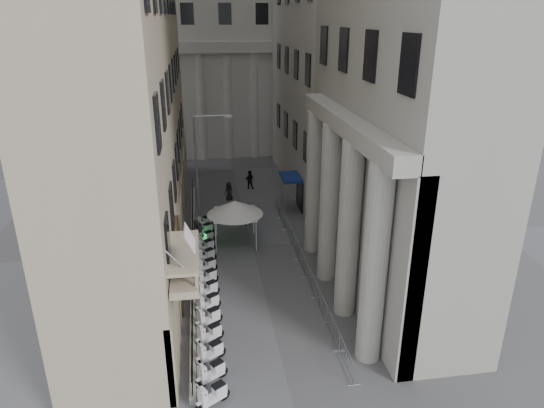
{
  "coord_description": "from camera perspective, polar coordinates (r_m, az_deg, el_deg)",
  "views": [
    {
      "loc": [
        -3.38,
        -12.77,
        15.81
      ],
      "look_at": [
        0.99,
        15.94,
        4.5
      ],
      "focal_mm": 32.0,
      "sensor_mm": 36.0,
      "label": 1
    }
  ],
  "objects": [
    {
      "name": "far_building",
      "position": [
        60.87,
        -5.83,
        20.42
      ],
      "size": [
        22.0,
        10.0,
        30.0
      ],
      "primitive_type": "cube",
      "color": "beige",
      "rests_on": "ground"
    },
    {
      "name": "iron_fence",
      "position": [
        34.61,
        -9.26,
        -6.21
      ],
      "size": [
        0.3,
        28.0,
        1.4
      ],
      "primitive_type": null,
      "color": "black",
      "rests_on": "ground"
    },
    {
      "name": "blue_awning",
      "position": [
        42.54,
        2.18,
        -0.55
      ],
      "size": [
        1.6,
        3.0,
        3.0
      ],
      "primitive_type": null,
      "color": "navy",
      "rests_on": "ground"
    },
    {
      "name": "flag",
      "position": [
        23.8,
        -8.49,
        -20.65
      ],
      "size": [
        1.0,
        1.4,
        8.2
      ],
      "primitive_type": null,
      "color": "#9E0C11",
      "rests_on": "ground"
    },
    {
      "name": "scooter_0",
      "position": [
        22.93,
        -6.9,
        -22.5
      ],
      "size": [
        1.48,
        1.22,
        1.5
      ],
      "primitive_type": null,
      "rotation": [
        0.0,
        0.0,
        2.13
      ],
      "color": "white",
      "rests_on": "ground"
    },
    {
      "name": "scooter_1",
      "position": [
        24.01,
        -7.04,
        -20.1
      ],
      "size": [
        1.48,
        1.22,
        1.5
      ],
      "primitive_type": null,
      "rotation": [
        0.0,
        0.0,
        2.13
      ],
      "color": "white",
      "rests_on": "ground"
    },
    {
      "name": "scooter_2",
      "position": [
        25.13,
        -7.17,
        -17.91
      ],
      "size": [
        1.48,
        1.22,
        1.5
      ],
      "primitive_type": null,
      "rotation": [
        0.0,
        0.0,
        2.13
      ],
      "color": "white",
      "rests_on": "ground"
    },
    {
      "name": "scooter_3",
      "position": [
        26.28,
        -7.28,
        -15.92
      ],
      "size": [
        1.48,
        1.22,
        1.5
      ],
      "primitive_type": null,
      "rotation": [
        0.0,
        0.0,
        2.13
      ],
      "color": "white",
      "rests_on": "ground"
    },
    {
      "name": "scooter_4",
      "position": [
        27.45,
        -7.38,
        -14.09
      ],
      "size": [
        1.48,
        1.22,
        1.5
      ],
      "primitive_type": null,
      "rotation": [
        0.0,
        0.0,
        2.13
      ],
      "color": "white",
      "rests_on": "ground"
    },
    {
      "name": "scooter_5",
      "position": [
        28.66,
        -7.47,
        -12.41
      ],
      "size": [
        1.48,
        1.22,
        1.5
      ],
      "primitive_type": null,
      "rotation": [
        0.0,
        0.0,
        2.13
      ],
      "color": "white",
      "rests_on": "ground"
    },
    {
      "name": "scooter_6",
      "position": [
        29.88,
        -7.56,
        -10.87
      ],
      "size": [
        1.48,
        1.22,
        1.5
      ],
      "primitive_type": null,
      "rotation": [
        0.0,
        0.0,
        2.13
      ],
      "color": "white",
      "rests_on": "ground"
    },
    {
      "name": "scooter_7",
      "position": [
        31.13,
        -7.63,
        -9.46
      ],
      "size": [
        1.48,
        1.22,
        1.5
      ],
      "primitive_type": null,
      "rotation": [
        0.0,
        0.0,
        2.13
      ],
      "color": "white",
      "rests_on": "ground"
    },
    {
      "name": "scooter_8",
      "position": [
        32.4,
        -7.7,
        -8.15
      ],
      "size": [
        1.48,
        1.22,
        1.5
      ],
      "primitive_type": null,
      "rotation": [
        0.0,
        0.0,
        2.13
      ],
      "color": "white",
      "rests_on": "ground"
    },
    {
      "name": "scooter_9",
      "position": [
        33.67,
        -7.76,
        -6.94
      ],
      "size": [
        1.48,
        1.22,
        1.5
      ],
      "primitive_type": null,
      "rotation": [
        0.0,
        0.0,
        2.13
      ],
      "color": "white",
      "rests_on": "ground"
    },
    {
      "name": "scooter_10",
      "position": [
        34.97,
        -7.82,
        -5.82
      ],
      "size": [
        1.48,
        1.22,
        1.5
      ],
      "primitive_type": null,
      "rotation": [
        0.0,
        0.0,
        2.13
      ],
      "color": "white",
      "rests_on": "ground"
    },
    {
      "name": "scooter_11",
      "position": [
        36.27,
        -7.88,
        -4.78
      ],
      "size": [
        1.48,
        1.22,
        1.5
      ],
      "primitive_type": null,
      "rotation": [
        0.0,
        0.0,
        2.13
      ],
      "color": "white",
      "rests_on": "ground"
    },
    {
      "name": "scooter_12",
      "position": [
        37.59,
        -7.93,
        -3.81
      ],
      "size": [
        1.48,
        1.22,
        1.5
      ],
      "primitive_type": null,
      "rotation": [
        0.0,
        0.0,
        2.13
      ],
      "color": "white",
      "rests_on": "ground"
    },
    {
      "name": "scooter_13",
      "position": [
        38.92,
        -7.97,
        -2.91
      ],
      "size": [
        1.48,
        1.22,
        1.5
      ],
      "primitive_type": null,
      "rotation": [
        0.0,
        0.0,
        2.13
      ],
      "color": "white",
      "rests_on": "ground"
    },
    {
      "name": "barrier_0",
      "position": [
        24.85,
        8.73,
        -18.54
      ],
      "size": [
        0.6,
        2.4,
        1.1
      ],
      "primitive_type": null,
      "color": "#A2A4A9",
      "rests_on": "ground"
    },
    {
      "name": "barrier_1",
      "position": [
        26.72,
        7.13,
        -15.19
      ],
      "size": [
        0.6,
        2.4,
        1.1
      ],
      "primitive_type": null,
      "color": "#A2A4A9",
      "rests_on": "ground"
    },
    {
      "name": "barrier_2",
      "position": [
        28.69,
        5.78,
        -12.29
      ],
      "size": [
        0.6,
        2.4,
        1.1
      ],
      "primitive_type": null,
      "color": "#A2A4A9",
      "rests_on": "ground"
    },
    {
      "name": "barrier_3",
      "position": [
        30.74,
        4.63,
        -9.76
      ],
      "size": [
        0.6,
        2.4,
        1.1
      ],
      "primitive_type": null,
      "color": "#A2A4A9",
      "rests_on": "ground"
    },
    {
      "name": "barrier_4",
      "position": [
        32.85,
        3.65,
        -7.54
      ],
      "size": [
        0.6,
        2.4,
        1.1
      ],
      "primitive_type": null,
      "color": "#A2A4A9",
      "rests_on": "ground"
    },
    {
      "name": "barrier_5",
      "position": [
        35.01,
        2.79,
        -5.6
      ],
      "size": [
        0.6,
        2.4,
        1.1
      ],
      "primitive_type": null,
      "color": "#A2A4A9",
      "rests_on": "ground"
    },
    {
      "name": "barrier_6",
      "position": [
        37.21,
        2.04,
        -3.88
      ],
      "size": [
        0.6,
        2.4,
        1.1
      ],
      "primitive_type": null,
      "color": "#A2A4A9",
      "rests_on": "ground"
    },
    {
      "name": "barrier_7",
      "position": [
        39.45,
        1.37,
        -2.35
      ],
      "size": [
        0.6,
        2.4,
        1.1
      ],
      "primitive_type": null,
      "color": "#A2A4A9",
      "rests_on": "ground"
    },
    {
      "name": "barrier_8",
      "position": [
        41.72,
        0.78,
        -0.99
      ],
      "size": [
        0.6,
        2.4,
        1.1
      ],
      "primitive_type": null,
      "color": "#A2A4A9",
      "rests_on": "ground"
    },
    {
      "name": "security_tent",
      "position": [
        35.33,
        -4.52,
        -0.42
      ],
      "size": [
        4.11,
        4.11,
        3.34
      ],
      "color": "white",
      "rests_on": "ground"
    },
    {
      "name": "street_lamp",
      "position": [
        37.48,
        -8.32,
        4.89
      ],
      "size": [
        2.91,
        0.26,
        8.94
      ],
      "rotation": [
        0.0,
        0.0,
        0.02
      ],
      "color": "gray",
      "rests_on": "ground"
    },
    {
      "name": "info_kiosk",
      "position": [
        35.91,
        -8.67,
        -3.45
      ],
      "size": [
        0.59,
        0.9,
        1.85
      ],
      "rotation": [
        0.0,
        0.0,
        0.42
      ],
      "color": "black",
      "rests_on": "ground"
    },
    {
      "name": "pedestrian_a",
      "position": [
        38.83,
        -2.87,
        -1.26
      ],
      "size": [
        0.69,
        0.46,
        1.88
      ],
      "primitive_type": "imported",
      "rotation": [
        0.0,
        0.0,
        3.13
      ],
      "color": "black",
      "rests_on": "ground"
    },
    {
      "name": "pedestrian_b",
      "position": [
        47.3,
        -2.66,
        2.9
      ],
      "size": [
        1.04,
        0.9,
        1.83
      ],
      "primitive_type": "imported",
      "rotation": [
        0.0,
        0.0,
        2.88
      ],
      "color": "black",
      "rests_on": "ground"
    },
    {
      "name": "pedestrian_c",
      "position": [
        44.44,
        -5.09,
        1.54
      ],
      "size": [
        1.01,
        0.92,
        1.73
      ],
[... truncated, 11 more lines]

